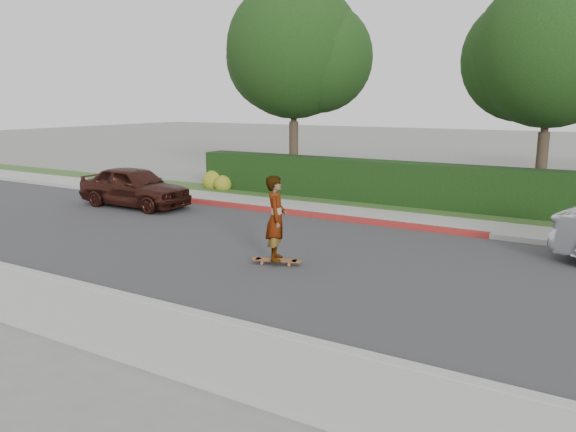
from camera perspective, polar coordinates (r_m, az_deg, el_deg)
name	(u,v)px	position (r m, az deg, el deg)	size (l,w,h in m)	color
ground	(398,274)	(11.92, 11.13, -5.77)	(120.00, 120.00, 0.00)	slate
road	(398,273)	(11.91, 11.13, -5.75)	(60.00, 8.00, 0.01)	#2D2D30
curb_near	(300,342)	(8.38, 1.26, -12.68)	(60.00, 0.20, 0.15)	#9E9E99
sidewalk_near	(267,368)	(7.69, -2.19, -15.16)	(60.00, 1.60, 0.12)	gray
curb_far	(451,231)	(15.69, 16.27, -1.50)	(60.00, 0.20, 0.15)	#9E9E99
curb_red_section	(291,212)	(17.58, 0.35, 0.38)	(12.00, 0.21, 0.15)	maroon
sidewalk_far	(460,225)	(16.55, 17.07, -0.93)	(60.00, 1.60, 0.12)	gray
planting_strip	(473,216)	(18.08, 18.31, 0.01)	(60.00, 1.60, 0.10)	#2D4C1E
hedge	(389,183)	(19.37, 10.18, 3.27)	(15.00, 1.00, 1.50)	black
flowering_shrub	(217,182)	(22.48, -7.25, 3.44)	(1.40, 1.00, 0.90)	#2D4C19
tree_left	(296,54)	(22.53, 0.82, 16.13)	(5.99, 5.21, 8.00)	#33261C
tree_center	(552,55)	(20.10, 25.21, 14.55)	(5.66, 4.84, 7.44)	#33261C
skateboard	(276,260)	(12.29, -1.20, -4.52)	(1.14, 0.58, 0.10)	#AF5830
skateboarder	(276,218)	(12.06, -1.22, -0.23)	(0.67, 0.44, 1.85)	white
car_maroon	(134,187)	(19.50, -15.34, 2.90)	(1.62, 4.03, 1.37)	#351711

